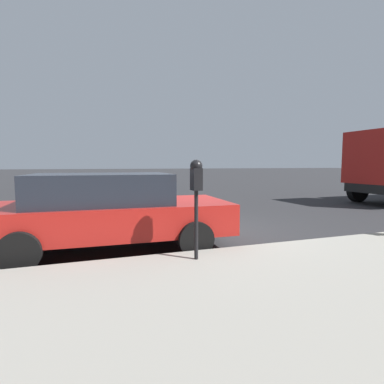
{
  "coord_description": "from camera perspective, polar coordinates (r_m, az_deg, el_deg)",
  "views": [
    {
      "loc": [
        -6.93,
        2.46,
        1.64
      ],
      "look_at": [
        -2.6,
        0.98,
        1.22
      ],
      "focal_mm": 28.0,
      "sensor_mm": 36.0,
      "label": 1
    }
  ],
  "objects": [
    {
      "name": "car_red",
      "position": [
        6.02,
        -15.51,
        -3.21
      ],
      "size": [
        2.28,
        4.58,
        1.47
      ],
      "rotation": [
        0.0,
        0.0,
        3.1
      ],
      "color": "#B21E19",
      "rests_on": "ground_plane"
    },
    {
      "name": "ground_plane",
      "position": [
        7.54,
        0.69,
        -7.32
      ],
      "size": [
        220.0,
        220.0,
        0.0
      ],
      "primitive_type": "plane",
      "color": "#2B2B2D"
    },
    {
      "name": "parking_meter",
      "position": [
        4.56,
        0.82,
        1.63
      ],
      "size": [
        0.21,
        0.19,
        1.55
      ],
      "color": "black",
      "rests_on": "sidewalk"
    }
  ]
}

